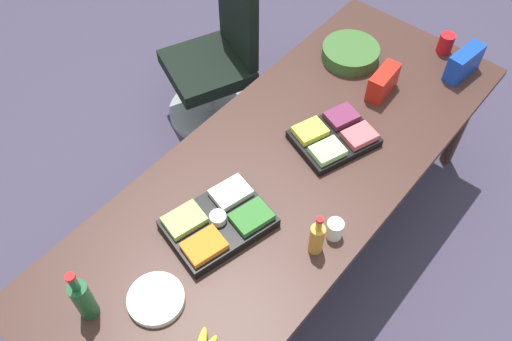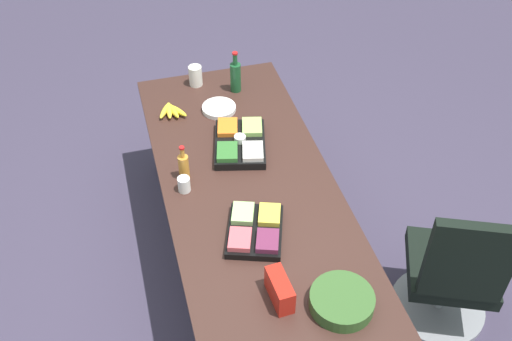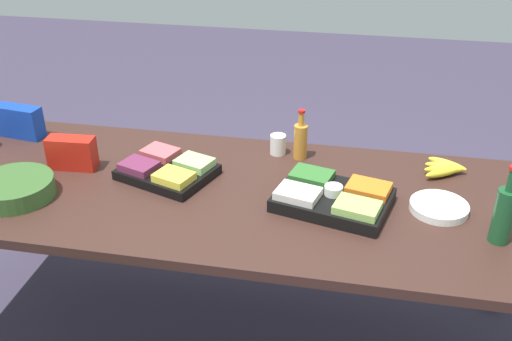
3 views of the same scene
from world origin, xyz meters
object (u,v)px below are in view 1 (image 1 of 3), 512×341
(red_solo_cup, at_px, (446,43))
(dressing_bottle, at_px, (317,238))
(salad_bowl, at_px, (350,53))
(veggie_tray, at_px, (218,222))
(conference_table, at_px, (285,179))
(paper_cup, at_px, (335,229))
(wine_bottle, at_px, (83,299))
(office_chair, at_px, (216,69))
(chip_bag_blue, at_px, (464,63))
(chip_bag_red, at_px, (383,82))
(fruit_platter, at_px, (334,137))
(paper_plate_stack, at_px, (156,299))

(red_solo_cup, distance_m, dressing_bottle, 1.44)
(salad_bowl, bearing_deg, veggie_tray, -171.98)
(dressing_bottle, bearing_deg, conference_table, 54.74)
(red_solo_cup, distance_m, salad_bowl, 0.52)
(paper_cup, bearing_deg, wine_bottle, 149.39)
(office_chair, height_order, paper_cup, office_chair)
(office_chair, distance_m, paper_cup, 1.59)
(red_solo_cup, bearing_deg, paper_cup, -171.11)
(conference_table, relative_size, salad_bowl, 8.43)
(chip_bag_blue, bearing_deg, conference_table, 164.33)
(office_chair, xyz_separation_m, chip_bag_red, (0.12, -1.05, 0.44))
(dressing_bottle, bearing_deg, chip_bag_blue, 1.48)
(wine_bottle, distance_m, chip_bag_blue, 2.14)
(fruit_platter, relative_size, red_solo_cup, 3.93)
(office_chair, relative_size, paper_cup, 11.07)
(conference_table, distance_m, chip_bag_blue, 1.14)
(chip_bag_red, xyz_separation_m, salad_bowl, (0.11, 0.27, -0.03))
(conference_table, relative_size, dressing_bottle, 11.17)
(red_solo_cup, relative_size, chip_bag_red, 0.55)
(fruit_platter, bearing_deg, paper_cup, -144.91)
(veggie_tray, height_order, paper_cup, paper_cup)
(salad_bowl, bearing_deg, fruit_platter, -153.16)
(office_chair, xyz_separation_m, red_solo_cup, (0.61, -1.14, 0.43))
(chip_bag_blue, bearing_deg, dressing_bottle, -178.52)
(conference_table, distance_m, wine_bottle, 1.03)
(office_chair, bearing_deg, paper_cup, -118.08)
(veggie_tray, bearing_deg, paper_plate_stack, -174.19)
(chip_bag_blue, relative_size, salad_bowl, 0.73)
(conference_table, relative_size, office_chair, 2.56)
(fruit_platter, xyz_separation_m, veggie_tray, (-0.70, 0.10, 0.00))
(chip_bag_red, bearing_deg, wine_bottle, 172.87)
(veggie_tray, bearing_deg, dressing_bottle, -64.82)
(paper_plate_stack, bearing_deg, conference_table, 0.61)
(wine_bottle, relative_size, red_solo_cup, 2.68)
(conference_table, bearing_deg, veggie_tray, 175.59)
(fruit_platter, bearing_deg, chip_bag_blue, -16.59)
(veggie_tray, distance_m, salad_bowl, 1.24)
(wine_bottle, distance_m, red_solo_cup, 2.21)
(wine_bottle, height_order, chip_bag_red, wine_bottle)
(fruit_platter, bearing_deg, paper_plate_stack, 177.05)
(office_chair, distance_m, veggie_tray, 1.44)
(conference_table, height_order, chip_bag_blue, chip_bag_blue)
(chip_bag_blue, height_order, chip_bag_red, chip_bag_blue)
(office_chair, xyz_separation_m, veggie_tray, (-1.00, -0.96, 0.41))
(veggie_tray, height_order, chip_bag_blue, chip_bag_blue)
(conference_table, bearing_deg, chip_bag_red, -4.98)
(chip_bag_blue, xyz_separation_m, red_solo_cup, (0.10, 0.15, -0.02))
(conference_table, relative_size, paper_cup, 28.35)
(paper_plate_stack, bearing_deg, paper_cup, -27.47)
(conference_table, height_order, salad_bowl, salad_bowl)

